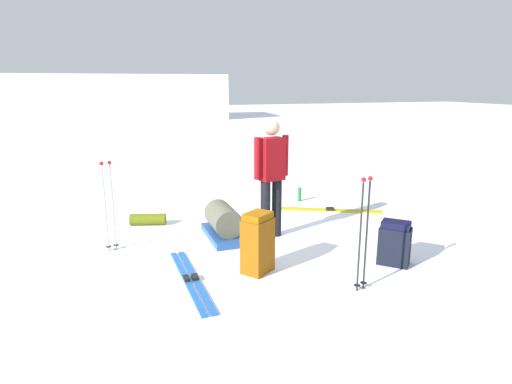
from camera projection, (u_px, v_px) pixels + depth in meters
ground_plane at (256, 239)px, 6.22m from camera, size 80.00×80.00×0.00m
distant_snow_ridge at (101, 97)px, 27.34m from camera, size 15.91×6.28×2.76m
skier_standing at (271, 173)px, 6.09m from camera, size 0.56×0.30×1.70m
ski_pair_near at (330, 210)px, 7.61m from camera, size 1.68×0.95×0.05m
ski_pair_far at (191, 279)px, 4.91m from camera, size 0.21×1.71×0.05m
backpack_large_dark at (258, 243)px, 5.06m from camera, size 0.44×0.42×0.73m
backpack_bright at (395, 243)px, 5.31m from camera, size 0.44×0.44×0.55m
ski_poles_planted_near at (364, 228)px, 4.53m from camera, size 0.17×0.10×1.25m
ski_poles_planted_far at (109, 201)px, 5.65m from camera, size 0.17×0.10×1.21m
gear_sled at (223, 223)px, 6.23m from camera, size 0.45×1.00×0.49m
sleeping_mat_rolled at (148, 219)px, 6.83m from camera, size 0.58×0.33×0.18m
thermos_bottle at (299, 194)px, 8.22m from camera, size 0.07×0.07×0.26m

